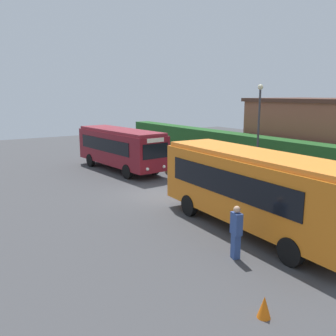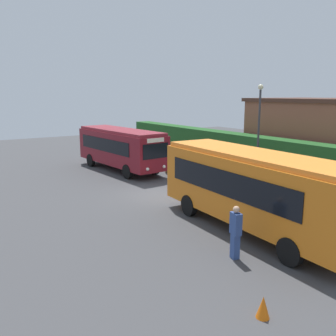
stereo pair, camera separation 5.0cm
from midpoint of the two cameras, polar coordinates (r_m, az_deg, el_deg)
The scene contains 9 objects.
ground_plane at distance 21.06m, azimuth -1.55°, elevation -4.16°, with size 64.00×64.00×0.00m, color #424244.
bus_maroon at distance 27.61m, azimuth -7.48°, elevation 3.30°, with size 9.19×3.21×3.10m.
bus_orange at distance 15.51m, azimuth 13.23°, elevation -2.87°, with size 9.95×2.93×3.34m.
person_left at distance 30.11m, azimuth -4.01°, elevation 2.53°, with size 0.49×0.49×1.88m.
person_center at distance 26.55m, azimuth -0.17°, elevation 1.32°, with size 0.44×0.26×1.86m.
person_right at distance 13.08m, azimuth 10.46°, elevation -9.59°, with size 0.49×0.35×1.91m.
hedge_row at distance 28.15m, azimuth 18.20°, elevation 1.73°, with size 44.00×1.70×2.37m, color #225522.
traffic_cone at distance 10.36m, azimuth 14.62°, elevation -20.21°, with size 0.36×0.36×0.60m, color orange.
lamppost at distance 25.96m, azimuth 13.92°, elevation 7.17°, with size 0.36×0.36×6.31m.
Camera 1 is at (17.28, -10.61, 5.69)m, focal length 39.11 mm.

